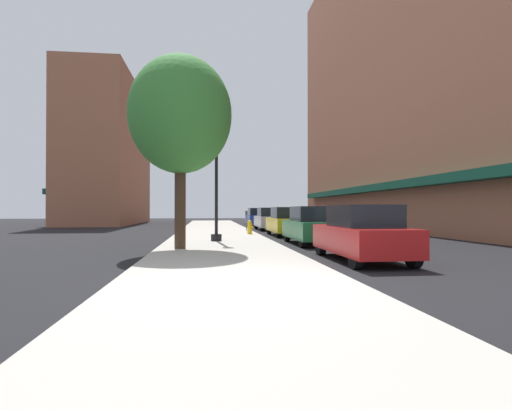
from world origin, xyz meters
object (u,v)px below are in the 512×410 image
at_px(car_silver, 269,219).
at_px(car_blue, 257,217).
at_px(lamppost, 216,172).
at_px(parking_meter_near, 246,218).
at_px(car_green, 312,226).
at_px(fire_hydrant, 250,227).
at_px(car_yellow, 287,222).
at_px(tree_near, 180,115).
at_px(car_red, 362,234).

bearing_deg(car_silver, car_blue, 89.08).
xyz_separation_m(lamppost, car_blue, (4.14, 18.62, -2.39)).
xyz_separation_m(parking_meter_near, car_green, (1.95, -9.61, -0.14)).
height_order(fire_hydrant, car_yellow, car_yellow).
distance_m(tree_near, car_red, 7.65).
height_order(lamppost, parking_meter_near, lamppost).
xyz_separation_m(car_green, car_yellow, (0.00, 5.63, 0.00)).
relative_size(car_green, car_yellow, 1.00).
height_order(fire_hydrant, car_silver, car_silver).
distance_m(parking_meter_near, car_green, 9.81).
bearing_deg(car_yellow, fire_hydrant, 175.17).
relative_size(parking_meter_near, car_silver, 0.30).
bearing_deg(car_green, car_silver, 91.56).
bearing_deg(parking_meter_near, car_blue, 78.82).
distance_m(fire_hydrant, tree_near, 9.90).
relative_size(lamppost, car_red, 1.37).
distance_m(lamppost, parking_meter_near, 9.30).
distance_m(tree_near, car_silver, 16.19).
xyz_separation_m(car_red, car_silver, (0.00, 17.97, 0.00)).
height_order(lamppost, car_blue, lamppost).
height_order(tree_near, car_green, tree_near).
bearing_deg(car_red, tree_near, 149.63).
relative_size(lamppost, tree_near, 0.84).
distance_m(lamppost, fire_hydrant, 5.92).
bearing_deg(tree_near, car_silver, 69.36).
xyz_separation_m(lamppost, car_green, (4.14, -0.85, -2.39)).
bearing_deg(parking_meter_near, fire_hydrant, -92.68).
distance_m(tree_near, car_blue, 22.99).
distance_m(lamppost, car_red, 8.17).
height_order(parking_meter_near, car_green, car_green).
xyz_separation_m(tree_near, car_blue, (5.52, 21.93, -4.13)).
relative_size(car_red, car_yellow, 1.00).
xyz_separation_m(lamppost, tree_near, (-1.37, -3.31, 1.74)).
height_order(tree_near, car_silver, tree_near).
bearing_deg(car_yellow, car_green, -92.22).
bearing_deg(car_yellow, car_red, -92.22).
bearing_deg(car_yellow, tree_near, -126.54).
bearing_deg(lamppost, parking_meter_near, 75.93).
bearing_deg(car_blue, car_silver, -89.40).
height_order(car_red, car_yellow, same).
xyz_separation_m(lamppost, car_silver, (4.14, 11.34, -2.39)).
height_order(parking_meter_near, car_yellow, car_yellow).
xyz_separation_m(lamppost, car_yellow, (4.14, 4.78, -2.39)).
bearing_deg(lamppost, car_green, -11.65).
distance_m(parking_meter_near, car_blue, 10.06).
height_order(tree_near, car_blue, tree_near).
relative_size(lamppost, fire_hydrant, 7.47).
bearing_deg(car_blue, car_red, -89.40).
xyz_separation_m(fire_hydrant, tree_near, (-3.39, -8.18, 4.42)).
height_order(car_green, car_silver, same).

